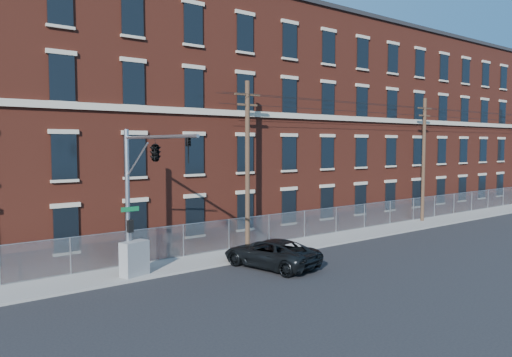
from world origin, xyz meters
The scene contains 10 objects.
ground centered at (0.00, 0.00, 0.00)m, with size 140.00×140.00×0.00m, color black.
sidewalk centered at (12.00, 5.00, 0.06)m, with size 65.00×3.00×0.12m, color gray.
mill_building centered at (12.00, 13.93, 8.15)m, with size 55.30×14.32×16.30m.
chain_link_fence centered at (12.00, 6.30, 1.06)m, with size 59.06×0.06×1.85m.
traffic_signal_mast centered at (-6.00, 2.18, 5.39)m, with size 0.90×6.75×7.00m.
utility_pole_near centered at (2.00, 5.60, 5.34)m, with size 1.80×0.28×10.00m.
utility_pole_mid centered at (20.00, 5.60, 5.34)m, with size 1.80×0.28×10.00m.
overhead_wires centered at (20.00, 5.60, 9.12)m, with size 40.00×0.62×0.62m.
pickup_truck centered at (0.65, 1.79, 0.74)m, with size 2.46×5.33×1.48m, color black.
utility_cabinet centered at (-5.84, 4.20, 0.95)m, with size 1.33×0.66×1.66m, color slate.
Camera 1 is at (-15.56, -17.76, 6.42)m, focal length 34.64 mm.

